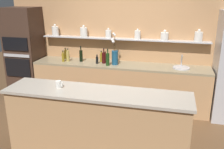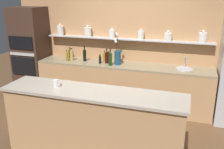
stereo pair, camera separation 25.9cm
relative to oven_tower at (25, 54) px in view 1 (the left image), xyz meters
name	(u,v)px [view 1 (the left image)]	position (x,y,z in m)	size (l,w,h in m)	color
ground_plane	(107,135)	(2.25, -1.24, -1.02)	(12.00, 12.00, 0.00)	brown
back_wall_unit	(126,43)	(2.25, 0.36, 0.29)	(5.20, 0.28, 2.60)	tan
back_counter_unit	(120,85)	(2.19, 0.00, -0.56)	(3.64, 0.62, 0.92)	tan
island_counter	(97,124)	(2.25, -1.80, -0.51)	(2.62, 0.61, 1.02)	tan
oven_tower	(25,54)	(0.00, 0.00, 0.00)	(0.70, 0.64, 2.04)	#3D281E
flower_vase	(115,56)	(2.10, -0.05, 0.09)	(0.14, 0.16, 0.65)	navy
sink_fixture	(181,67)	(3.42, 0.01, -0.08)	(0.33, 0.33, 0.25)	#B7B7BC
bottle_wine_0	(108,59)	(1.97, -0.16, 0.04)	(0.07, 0.07, 0.35)	#193814
bottle_oil_1	(105,58)	(1.86, 0.10, -0.01)	(0.06, 0.06, 0.23)	#47380A
bottle_wine_2	(104,58)	(1.85, 0.00, 0.02)	(0.08, 0.08, 0.32)	#380C0C
bottle_wine_3	(81,56)	(1.34, 0.02, 0.03)	(0.07, 0.07, 0.33)	black
bottle_spirit_4	(68,56)	(1.05, -0.03, 0.02)	(0.07, 0.07, 0.27)	tan
bottle_oil_5	(101,57)	(1.77, 0.10, -0.01)	(0.06, 0.06, 0.23)	olive
bottle_oil_6	(66,54)	(0.91, 0.17, 0.00)	(0.06, 0.06, 0.25)	#47380A
bottle_sauce_7	(97,60)	(1.72, -0.06, -0.02)	(0.05, 0.05, 0.19)	black
bottle_oil_8	(63,57)	(0.97, -0.08, 0.00)	(0.05, 0.05, 0.24)	olive
coffee_mug	(59,84)	(1.68, -1.79, 0.05)	(0.10, 0.08, 0.10)	silver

